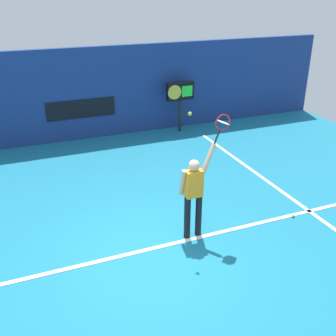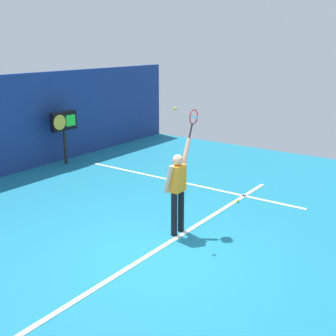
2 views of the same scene
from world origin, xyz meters
name	(u,v)px [view 2 (image 2 of 2)]	position (x,y,z in m)	size (l,w,h in m)	color
ground_plane	(160,254)	(0.00, 0.00, 0.00)	(18.00, 18.00, 0.00)	teal
court_baseline	(154,252)	(0.00, 0.13, 0.01)	(10.00, 0.10, 0.01)	white
court_sideline	(184,183)	(3.84, 2.00, 0.01)	(0.10, 7.00, 0.01)	white
tennis_player	(178,187)	(0.97, 0.26, 1.01)	(0.69, 0.31, 1.97)	black
tennis_racket	(193,119)	(1.52, 0.26, 2.34)	(0.41, 0.27, 0.62)	black
tennis_ball	(175,109)	(0.84, 0.24, 2.62)	(0.07, 0.07, 0.07)	#CCE033
scoreboard_clock	(64,123)	(3.28, 6.25, 1.34)	(0.96, 0.20, 1.72)	black
spare_ball	(238,201)	(3.34, 0.07, 0.03)	(0.07, 0.07, 0.07)	#CCE033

